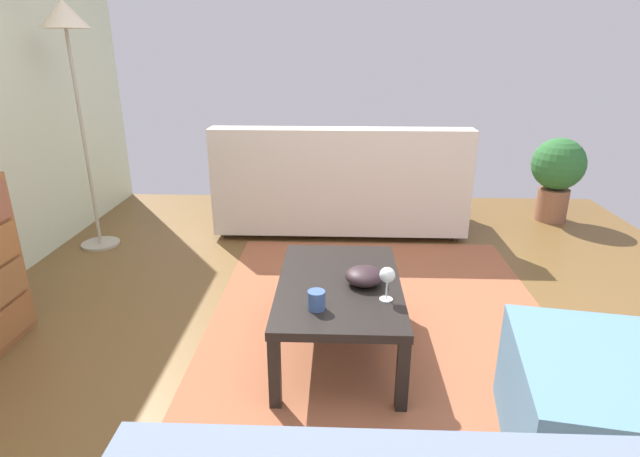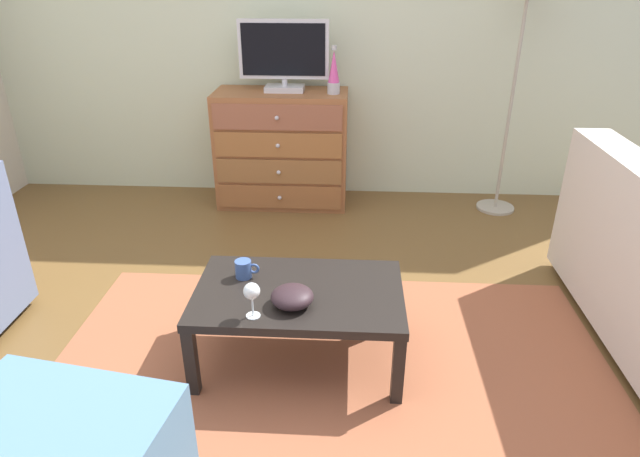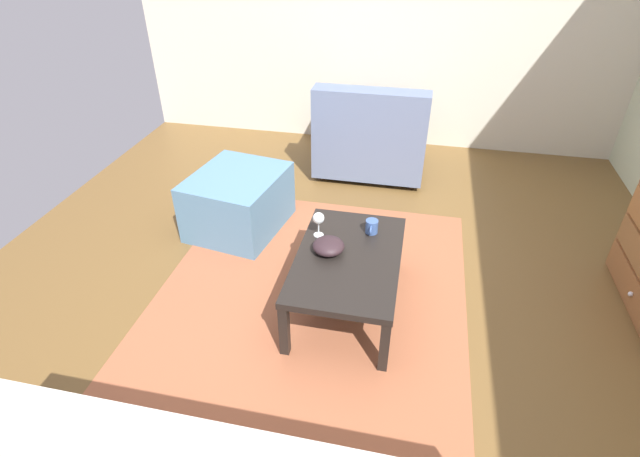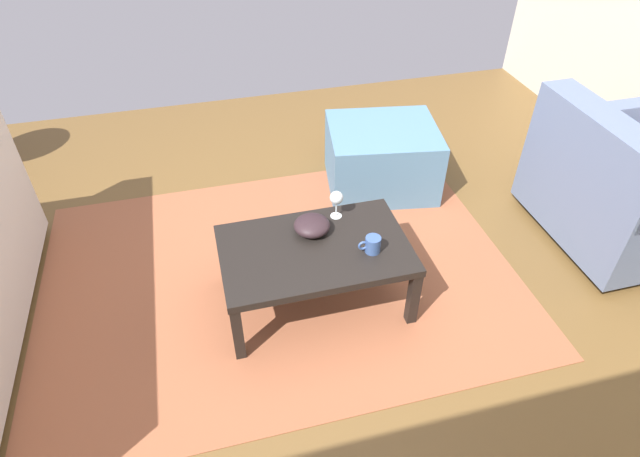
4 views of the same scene
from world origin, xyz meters
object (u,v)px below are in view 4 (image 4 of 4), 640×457
armchair (620,187)px  mug (372,245)px  ottoman (381,158)px  bowl_decorative (312,225)px  coffee_table (315,254)px  wine_glass (336,199)px

armchair → mug: bearing=6.8°
ottoman → armchair: bearing=143.7°
bowl_decorative → ottoman: (-0.68, -0.81, -0.20)m
coffee_table → mug: mug is taller
wine_glass → armchair: (-1.67, 0.12, -0.15)m
coffee_table → ottoman: ottoman is taller
bowl_decorative → wine_glass: bearing=-149.3°
coffee_table → mug: (-0.26, 0.10, 0.09)m
mug → ottoman: (-0.43, -1.03, -0.20)m
wine_glass → bowl_decorative: wine_glass is taller
armchair → ottoman: bearing=-36.3°
armchair → ottoman: size_ratio=1.35×
mug → bowl_decorative: 0.33m
armchair → bowl_decorative: bearing=-0.9°
ottoman → bowl_decorative: bearing=50.1°
mug → armchair: armchair is taller
coffee_table → ottoman: bearing=-126.7°
wine_glass → ottoman: wine_glass is taller
wine_glass → bowl_decorative: (0.15, 0.09, -0.07)m
mug → bowl_decorative: mug is taller
armchair → ottoman: armchair is taller
wine_glass → mug: wine_glass is taller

